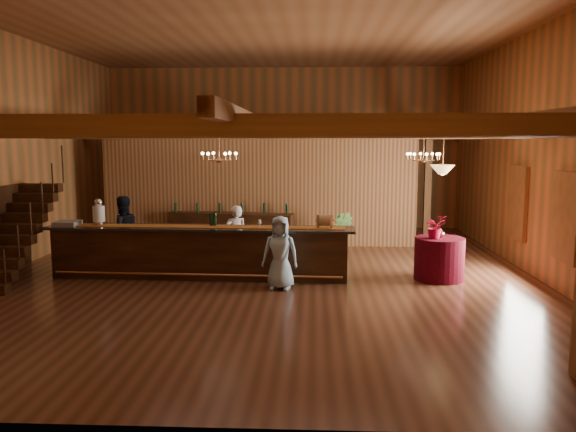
{
  "coord_description": "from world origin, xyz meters",
  "views": [
    {
      "loc": [
        1.07,
        -12.53,
        3.0
      ],
      "look_at": [
        0.48,
        0.32,
        1.28
      ],
      "focal_mm": 35.0,
      "sensor_mm": 36.0,
      "label": 1
    }
  ],
  "objects_px": {
    "chandelier_left": "(219,156)",
    "guest": "(280,253)",
    "bartender": "(236,237)",
    "floor_plant": "(341,233)",
    "tasting_bar": "(200,252)",
    "beverage_dispenser": "(99,212)",
    "backbar_shelf": "(231,230)",
    "chandelier_right": "(423,156)",
    "pendant_lamp": "(442,170)",
    "staff_second": "(123,232)",
    "raffle_drum": "(325,221)",
    "round_table": "(439,259)"
  },
  "relations": [
    {
      "from": "backbar_shelf",
      "to": "staff_second",
      "type": "distance_m",
      "value": 3.44
    },
    {
      "from": "chandelier_right",
      "to": "raffle_drum",
      "type": "bearing_deg",
      "value": -142.42
    },
    {
      "from": "chandelier_right",
      "to": "backbar_shelf",
      "type": "bearing_deg",
      "value": 160.34
    },
    {
      "from": "backbar_shelf",
      "to": "bartender",
      "type": "xyz_separation_m",
      "value": [
        0.5,
        -2.65,
        0.26
      ]
    },
    {
      "from": "bartender",
      "to": "backbar_shelf",
      "type": "bearing_deg",
      "value": -103.82
    },
    {
      "from": "pendant_lamp",
      "to": "floor_plant",
      "type": "height_order",
      "value": "pendant_lamp"
    },
    {
      "from": "chandelier_right",
      "to": "bartender",
      "type": "height_order",
      "value": "chandelier_right"
    },
    {
      "from": "chandelier_left",
      "to": "staff_second",
      "type": "xyz_separation_m",
      "value": [
        -2.39,
        0.28,
        -1.81
      ]
    },
    {
      "from": "bartender",
      "to": "floor_plant",
      "type": "distance_m",
      "value": 3.25
    },
    {
      "from": "guest",
      "to": "floor_plant",
      "type": "distance_m",
      "value": 3.99
    },
    {
      "from": "beverage_dispenser",
      "to": "floor_plant",
      "type": "bearing_deg",
      "value": 25.98
    },
    {
      "from": "raffle_drum",
      "to": "bartender",
      "type": "bearing_deg",
      "value": 154.57
    },
    {
      "from": "tasting_bar",
      "to": "chandelier_right",
      "type": "relative_size",
      "value": 8.54
    },
    {
      "from": "backbar_shelf",
      "to": "bartender",
      "type": "height_order",
      "value": "bartender"
    },
    {
      "from": "staff_second",
      "to": "backbar_shelf",
      "type": "bearing_deg",
      "value": -163.09
    },
    {
      "from": "chandelier_left",
      "to": "backbar_shelf",
      "type": "bearing_deg",
      "value": 93.54
    },
    {
      "from": "tasting_bar",
      "to": "backbar_shelf",
      "type": "bearing_deg",
      "value": 88.97
    },
    {
      "from": "beverage_dispenser",
      "to": "chandelier_left",
      "type": "xyz_separation_m",
      "value": [
        2.65,
        0.46,
        1.25
      ]
    },
    {
      "from": "pendant_lamp",
      "to": "bartender",
      "type": "relative_size",
      "value": 0.59
    },
    {
      "from": "chandelier_right",
      "to": "staff_second",
      "type": "height_order",
      "value": "chandelier_right"
    },
    {
      "from": "chandelier_left",
      "to": "chandelier_right",
      "type": "height_order",
      "value": "same"
    },
    {
      "from": "bartender",
      "to": "guest",
      "type": "height_order",
      "value": "bartender"
    },
    {
      "from": "tasting_bar",
      "to": "raffle_drum",
      "type": "bearing_deg",
      "value": -1.09
    },
    {
      "from": "backbar_shelf",
      "to": "bartender",
      "type": "bearing_deg",
      "value": -69.48
    },
    {
      "from": "backbar_shelf",
      "to": "floor_plant",
      "type": "xyz_separation_m",
      "value": [
        3.05,
        -0.66,
        0.07
      ]
    },
    {
      "from": "round_table",
      "to": "guest",
      "type": "distance_m",
      "value": 3.55
    },
    {
      "from": "chandelier_left",
      "to": "guest",
      "type": "distance_m",
      "value": 2.84
    },
    {
      "from": "guest",
      "to": "chandelier_left",
      "type": "bearing_deg",
      "value": 142.68
    },
    {
      "from": "beverage_dispenser",
      "to": "bartender",
      "type": "distance_m",
      "value": 3.12
    },
    {
      "from": "staff_second",
      "to": "bartender",
      "type": "bearing_deg",
      "value": 146.29
    },
    {
      "from": "chandelier_right",
      "to": "chandelier_left",
      "type": "bearing_deg",
      "value": -166.88
    },
    {
      "from": "raffle_drum",
      "to": "backbar_shelf",
      "type": "xyz_separation_m",
      "value": [
        -2.56,
        3.64,
        -0.81
      ]
    },
    {
      "from": "raffle_drum",
      "to": "staff_second",
      "type": "distance_m",
      "value": 4.9
    },
    {
      "from": "beverage_dispenser",
      "to": "raffle_drum",
      "type": "height_order",
      "value": "beverage_dispenser"
    },
    {
      "from": "chandelier_left",
      "to": "guest",
      "type": "bearing_deg",
      "value": -45.45
    },
    {
      "from": "round_table",
      "to": "chandelier_right",
      "type": "xyz_separation_m",
      "value": [
        -0.09,
        1.68,
        2.18
      ]
    },
    {
      "from": "round_table",
      "to": "chandelier_right",
      "type": "distance_m",
      "value": 2.75
    },
    {
      "from": "tasting_bar",
      "to": "chandelier_left",
      "type": "relative_size",
      "value": 8.54
    },
    {
      "from": "raffle_drum",
      "to": "bartender",
      "type": "relative_size",
      "value": 0.22
    },
    {
      "from": "tasting_bar",
      "to": "pendant_lamp",
      "type": "xyz_separation_m",
      "value": [
        5.25,
        0.03,
        1.83
      ]
    },
    {
      "from": "beverage_dispenser",
      "to": "chandelier_left",
      "type": "distance_m",
      "value": 2.97
    },
    {
      "from": "chandelier_right",
      "to": "pendant_lamp",
      "type": "distance_m",
      "value": 1.7
    },
    {
      "from": "chandelier_left",
      "to": "bartender",
      "type": "xyz_separation_m",
      "value": [
        0.32,
        0.24,
        -1.91
      ]
    },
    {
      "from": "tasting_bar",
      "to": "beverage_dispenser",
      "type": "relative_size",
      "value": 11.39
    },
    {
      "from": "round_table",
      "to": "pendant_lamp",
      "type": "relative_size",
      "value": 1.19
    },
    {
      "from": "pendant_lamp",
      "to": "backbar_shelf",
      "type": "bearing_deg",
      "value": 145.7
    },
    {
      "from": "round_table",
      "to": "chandelier_right",
      "type": "relative_size",
      "value": 1.34
    },
    {
      "from": "raffle_drum",
      "to": "backbar_shelf",
      "type": "height_order",
      "value": "raffle_drum"
    },
    {
      "from": "raffle_drum",
      "to": "round_table",
      "type": "bearing_deg",
      "value": 4.12
    },
    {
      "from": "beverage_dispenser",
      "to": "pendant_lamp",
      "type": "xyz_separation_m",
      "value": [
        7.54,
        -0.1,
        0.98
      ]
    }
  ]
}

